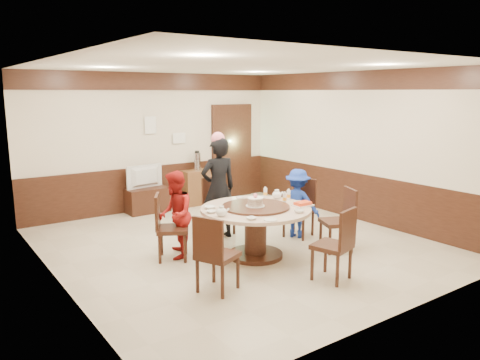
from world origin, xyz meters
TOP-DOWN VIEW (x-y plane):
  - room at (0.01, 0.01)m, footprint 6.00×6.04m
  - banquet_table at (-0.10, -0.62)m, footprint 1.62×1.62m
  - chair_0 at (1.12, -0.23)m, footprint 0.57×0.57m
  - chair_1 at (0.08, 0.68)m, footprint 0.46×0.47m
  - chair_2 at (-1.17, 0.02)m, footprint 0.60×0.60m
  - chair_3 at (-1.23, -1.32)m, footprint 0.59×0.58m
  - chair_4 at (0.19, -1.89)m, footprint 0.55×0.55m
  - chair_5 at (1.10, -1.12)m, footprint 0.58×0.57m
  - person_standing at (-0.04, 0.49)m, footprint 0.66×0.48m
  - person_red at (-1.08, 0.06)m, footprint 0.73×0.78m
  - person_blue at (1.06, -0.24)m, footprint 0.74×0.86m
  - birthday_cake at (-0.13, -0.64)m, footprint 0.28×0.28m
  - teapot_left at (-0.78, -0.74)m, footprint 0.17×0.15m
  - teapot_right at (0.52, -0.34)m, footprint 0.17×0.15m
  - bowl_0 at (-0.68, -0.28)m, footprint 0.16×0.16m
  - bowl_1 at (0.22, -1.20)m, footprint 0.14×0.14m
  - bowl_2 at (-0.54, -1.10)m, footprint 0.14×0.14m
  - bowl_3 at (0.57, -0.78)m, footprint 0.12×0.12m
  - bowl_4 at (-0.80, -0.50)m, footprint 0.14×0.14m
  - bowl_5 at (0.02, -0.03)m, footprint 0.12×0.12m
  - saucer_near at (-0.35, -1.27)m, footprint 0.18×0.18m
  - saucer_far at (0.35, -0.12)m, footprint 0.18×0.18m
  - shrimp_platter at (0.53, -0.94)m, footprint 0.30×0.20m
  - bottle_0 at (0.41, -0.66)m, footprint 0.06×0.06m
  - bottle_1 at (0.60, -0.53)m, footprint 0.06×0.06m
  - bottle_2 at (0.40, -0.19)m, footprint 0.06×0.06m
  - tv_stand at (-0.32, 2.75)m, footprint 0.85×0.45m
  - television at (-0.32, 2.75)m, footprint 0.82×0.22m
  - side_cabinet at (0.93, 2.78)m, footprint 0.80×0.40m
  - thermos at (0.87, 2.78)m, footprint 0.15×0.15m
  - notice_left at (-0.10, 2.96)m, footprint 0.25×0.00m
  - notice_right at (0.55, 2.96)m, footprint 0.30×0.00m

SIDE VIEW (x-z plane):
  - tv_stand at x=-0.32m, z-range 0.00..0.50m
  - chair_0 at x=1.12m, z-range -0.18..0.79m
  - chair_1 at x=0.08m, z-range -0.18..0.79m
  - chair_2 at x=-1.17m, z-range -0.18..0.79m
  - chair_3 at x=-1.23m, z-range -0.18..0.79m
  - chair_4 at x=0.19m, z-range -0.18..0.79m
  - chair_5 at x=1.10m, z-range -0.18..0.79m
  - side_cabinet at x=0.93m, z-range 0.00..0.75m
  - banquet_table at x=-0.10m, z-range 0.14..0.92m
  - person_blue at x=1.06m, z-range 0.00..1.16m
  - person_red at x=-1.08m, z-range 0.00..1.29m
  - television at x=-0.32m, z-range 0.50..0.97m
  - saucer_near at x=-0.35m, z-range 0.75..0.76m
  - saucer_far at x=0.35m, z-range 0.75..0.76m
  - bowl_2 at x=-0.54m, z-range 0.75..0.78m
  - bowl_4 at x=-0.80m, z-range 0.75..0.78m
  - bowl_5 at x=0.02m, z-range 0.75..0.79m
  - bowl_3 at x=0.57m, z-range 0.75..0.79m
  - bowl_0 at x=-0.68m, z-range 0.75..0.79m
  - bowl_1 at x=0.22m, z-range 0.75..0.79m
  - shrimp_platter at x=0.53m, z-range 0.75..0.81m
  - teapot_left at x=-0.78m, z-range 0.75..0.87m
  - teapot_right at x=0.52m, z-range 0.75..0.87m
  - bottle_0 at x=0.41m, z-range 0.75..0.91m
  - bottle_1 at x=0.60m, z-range 0.75..0.91m
  - bottle_2 at x=0.40m, z-range 0.75..0.91m
  - person_standing at x=-0.04m, z-range 0.00..1.69m
  - birthday_cake at x=-0.13m, z-range 0.75..0.94m
  - thermos at x=0.87m, z-range 0.75..1.13m
  - room at x=0.01m, z-range -0.34..2.50m
  - notice_right at x=0.55m, z-range 1.34..1.56m
  - notice_left at x=-0.10m, z-range 1.57..1.93m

